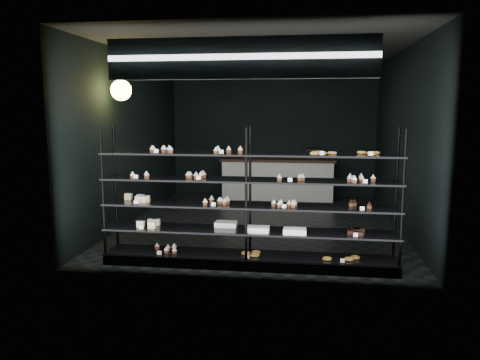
# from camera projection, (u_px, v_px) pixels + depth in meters

# --- Properties ---
(room) EXTENTS (5.01, 6.01, 3.20)m
(room) POSITION_uv_depth(u_px,v_px,m) (262.00, 139.00, 8.63)
(room) COLOR black
(room) RESTS_ON ground
(display_shelf) EXTENTS (4.00, 0.50, 1.91)m
(display_shelf) POSITION_uv_depth(u_px,v_px,m) (246.00, 221.00, 6.37)
(display_shelf) COLOR black
(display_shelf) RESTS_ON room
(signage) EXTENTS (3.30, 0.05, 0.50)m
(signage) POSITION_uv_depth(u_px,v_px,m) (240.00, 58.00, 5.59)
(signage) COLOR #0B1638
(signage) RESTS_ON room
(pendant_lamp) EXTENTS (0.33, 0.33, 0.90)m
(pendant_lamp) POSITION_uv_depth(u_px,v_px,m) (121.00, 90.00, 7.60)
(pendant_lamp) COLOR black
(pendant_lamp) RESTS_ON room
(service_counter) EXTENTS (2.71, 0.65, 1.23)m
(service_counter) POSITION_uv_depth(u_px,v_px,m) (278.00, 178.00, 11.22)
(service_counter) COLOR beige
(service_counter) RESTS_ON room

